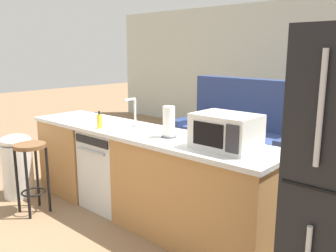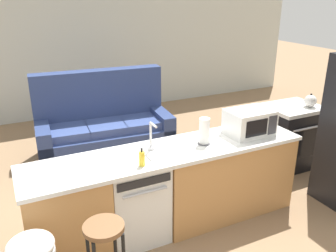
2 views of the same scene
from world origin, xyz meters
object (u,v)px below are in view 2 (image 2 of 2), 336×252
Objects in this scene: stove_range at (290,136)px; soap_bottle at (142,159)px; kettle at (310,101)px; couch at (104,128)px; microwave at (249,122)px; bar_stool at (105,247)px; paper_towel_roll at (204,131)px; dishwasher at (134,200)px.

soap_bottle reaches higher than stove_range.
couch is (-2.46, 1.74, -0.59)m from kettle.
couch reaches higher than microwave.
microwave is (-1.21, -0.55, 0.59)m from stove_range.
kettle is 0.10× the size of couch.
kettle is 0.28× the size of bar_stool.
bar_stool is 2.97m from couch.
paper_towel_roll is 0.80m from soap_bottle.
soap_bottle is at bearing -163.88° from stove_range.
kettle is (0.17, -0.13, 0.53)m from stove_range.
paper_towel_roll is (0.79, -0.02, 0.62)m from dishwasher.
kettle is at bearing 18.80° from bar_stool.
microwave is 2.84× the size of soap_bottle.
bar_stool is at bearing -125.99° from dishwasher.
couch is at bearing 82.92° from soap_bottle.
dishwasher is at bearing -171.32° from kettle.
couch reaches higher than bar_stool.
dishwasher is 0.59m from soap_bottle.
microwave is 2.44× the size of kettle.
dishwasher is 2.66m from stove_range.
couch is at bearing 116.47° from microwave.
couch is at bearing 144.76° from kettle.
microwave is 0.68× the size of bar_stool.
dishwasher is at bearing -98.21° from couch.
couch reaches higher than soap_bottle.
couch is (0.29, 2.36, -0.58)m from soap_bottle.
kettle is at bearing -36.68° from stove_range.
couch is (-1.08, 2.16, -0.65)m from microwave.
couch is (-2.29, 1.61, -0.06)m from stove_range.
microwave is 0.59m from paper_towel_roll.
couch is (0.81, 2.85, -0.14)m from bar_stool.
paper_towel_roll is at bearing 13.26° from soap_bottle.
paper_towel_roll is (-0.59, -0.01, -0.00)m from microwave.
microwave reaches higher than kettle.
stove_range is at bearing 16.12° from soap_bottle.
soap_bottle is at bearing -167.29° from kettle.
couch reaches higher than paper_towel_roll.
kettle is at bearing 17.07° from microwave.
soap_bottle is 0.09× the size of couch.
kettle is at bearing -35.24° from couch.
kettle is at bearing 8.68° from dishwasher.
paper_towel_roll is at bearing -1.10° from dishwasher.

